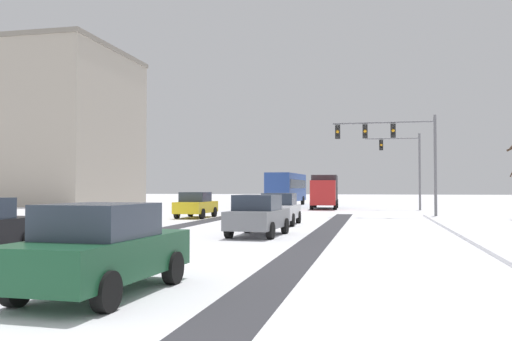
# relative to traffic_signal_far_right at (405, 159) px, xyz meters

# --- Properties ---
(wheel_track_left_lane) EXTENTS (1.11, 36.75, 0.01)m
(wheel_track_left_lane) POSITION_rel_traffic_signal_far_right_xyz_m (-4.64, -26.62, -4.33)
(wheel_track_left_lane) COLOR #38383D
(wheel_track_left_lane) RESTS_ON ground
(wheel_track_right_lane) EXTENTS (1.19, 36.75, 0.01)m
(wheel_track_right_lane) POSITION_rel_traffic_signal_far_right_xyz_m (-11.98, -26.62, -4.33)
(wheel_track_right_lane) COLOR #38383D
(wheel_track_right_lane) RESTS_ON ground
(traffic_signal_far_right) EXTENTS (4.62, 0.53, 6.50)m
(traffic_signal_far_right) POSITION_rel_traffic_signal_far_right_xyz_m (0.00, 0.00, 0.00)
(traffic_signal_far_right) COLOR slate
(traffic_signal_far_right) RESTS_ON ground
(traffic_signal_near_right) EXTENTS (6.50, 0.41, 6.50)m
(traffic_signal_near_right) POSITION_rel_traffic_signal_far_right_xyz_m (-1.39, -11.92, 0.47)
(traffic_signal_near_right) COLOR slate
(traffic_signal_near_right) RESTS_ON ground
(car_yellow_cab_lead) EXTENTS (1.84, 4.10, 1.62)m
(car_yellow_cab_lead) POSITION_rel_traffic_signal_far_right_xyz_m (-13.59, -14.97, -3.52)
(car_yellow_cab_lead) COLOR yellow
(car_yellow_cab_lead) RESTS_ON ground
(car_white_second) EXTENTS (1.88, 4.12, 1.62)m
(car_white_second) POSITION_rel_traffic_signal_far_right_xyz_m (-7.34, -20.13, -3.52)
(car_white_second) COLOR silver
(car_white_second) RESTS_ON ground
(car_grey_third) EXTENTS (1.99, 4.18, 1.62)m
(car_grey_third) POSITION_rel_traffic_signal_far_right_xyz_m (-7.07, -26.75, -3.52)
(car_grey_third) COLOR slate
(car_grey_third) RESTS_ON ground
(car_dark_green_fifth) EXTENTS (1.96, 4.17, 1.62)m
(car_dark_green_fifth) POSITION_rel_traffic_signal_far_right_xyz_m (-7.34, -38.82, -3.52)
(car_dark_green_fifth) COLOR #194C2D
(car_dark_green_fifth) RESTS_ON ground
(bus_oncoming) EXTENTS (2.86, 11.06, 3.38)m
(bus_oncoming) POSITION_rel_traffic_signal_far_right_xyz_m (-11.66, 9.47, -2.34)
(bus_oncoming) COLOR #284793
(bus_oncoming) RESTS_ON ground
(box_truck_delivery) EXTENTS (2.53, 7.48, 3.02)m
(box_truck_delivery) POSITION_rel_traffic_signal_far_right_xyz_m (-6.95, 1.49, -2.70)
(box_truck_delivery) COLOR red
(box_truck_delivery) RESTS_ON ground
(office_building_far_left_block) EXTENTS (22.70, 16.76, 17.43)m
(office_building_far_left_block) POSITION_rel_traffic_signal_far_right_xyz_m (-41.67, 7.57, 4.39)
(office_building_far_left_block) COLOR #A89E8E
(office_building_far_left_block) RESTS_ON ground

